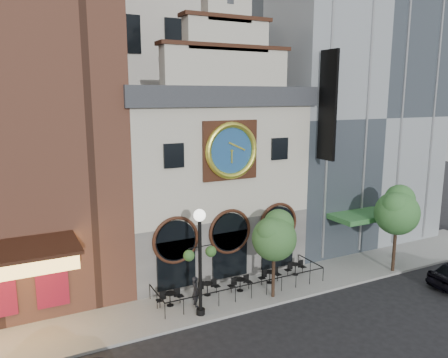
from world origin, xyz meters
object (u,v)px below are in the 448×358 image
tree_right (397,209)px  bistro_3 (270,276)px  bistro_2 (240,284)px  pedestrian (196,291)px  bistro_0 (170,298)px  bistro_4 (295,268)px  bistro_1 (207,288)px  tree_left (275,235)px  lamppost (200,250)px

tree_right → bistro_3: bearing=166.4°
bistro_2 → pedestrian: bearing=-170.4°
bistro_0 → bistro_4: size_ratio=1.00×
bistro_1 → bistro_4: (6.43, 0.07, 0.00)m
bistro_1 → tree_right: tree_right is taller
pedestrian → tree_right: 14.42m
bistro_2 → tree_left: bearing=-47.4°
lamppost → tree_right: size_ratio=1.01×
pedestrian → bistro_1: bearing=-49.8°
pedestrian → tree_left: tree_left is taller
bistro_3 → lamppost: bearing=-163.0°
bistro_3 → bistro_1: bearing=177.0°
bistro_0 → lamppost: lamppost is taller
bistro_0 → lamppost: size_ratio=0.27×
lamppost → tree_right: (14.10, -0.38, 0.63)m
bistro_2 → lamppost: lamppost is taller
bistro_4 → lamppost: size_ratio=0.27×
pedestrian → tree_right: tree_right is taller
lamppost → tree_left: bearing=-1.2°
pedestrian → tree_left: bearing=-100.3°
bistro_2 → bistro_4: (4.42, 0.44, 0.00)m
bistro_0 → tree_right: (15.22, -2.07, 3.80)m
tree_left → tree_right: size_ratio=0.89×
bistro_3 → pedestrian: (-5.38, -0.68, 0.41)m
bistro_2 → bistro_4: bearing=5.7°
pedestrian → lamppost: bearing=173.2°
bistro_2 → tree_right: size_ratio=0.27×
bistro_0 → lamppost: (1.12, -1.69, 3.17)m
tree_right → bistro_0: bearing=172.3°
bistro_2 → bistro_3: bearing=3.6°
bistro_0 → bistro_4: 8.86m
lamppost → bistro_2: bearing=23.4°
bistro_0 → tree_left: (5.83, -1.66, 3.33)m
bistro_1 → pedestrian: (-1.14, -0.90, 0.41)m
bistro_0 → tree_right: size_ratio=0.27×
bistro_2 → bistro_4: same height
bistro_2 → pedestrian: 3.23m
bistro_2 → bistro_3: size_ratio=1.00×
pedestrian → tree_left: size_ratio=0.34×
bistro_1 → bistro_3: same height
bistro_0 → bistro_2: (4.44, -0.14, 0.00)m
tree_right → bistro_2: bearing=169.8°
bistro_2 → bistro_0: bearing=178.2°
bistro_4 → lamppost: lamppost is taller
tree_left → bistro_2: bearing=132.6°
lamppost → pedestrian: bearing=79.6°
bistro_0 → tree_right: bearing=-7.7°
lamppost → tree_left: lamppost is taller
bistro_0 → bistro_3: same height
bistro_2 → tree_left: tree_left is taller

